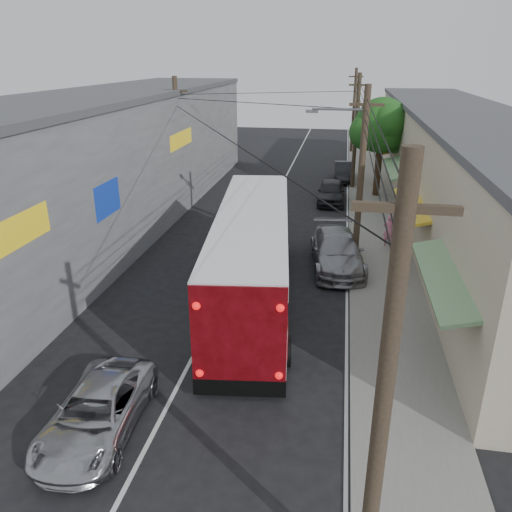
% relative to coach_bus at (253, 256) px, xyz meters
% --- Properties ---
extents(ground, '(120.00, 120.00, 0.00)m').
position_rel_coach_bus_xyz_m(ground, '(-1.19, -9.10, -1.88)').
color(ground, black).
rests_on(ground, ground).
extents(sidewalk, '(3.00, 80.00, 0.12)m').
position_rel_coach_bus_xyz_m(sidewalk, '(5.31, 10.90, -1.82)').
color(sidewalk, slate).
rests_on(sidewalk, ground).
extents(building_right, '(7.09, 40.00, 6.25)m').
position_rel_coach_bus_xyz_m(building_right, '(9.80, 12.90, 1.27)').
color(building_right, '#BEAB97').
rests_on(building_right, ground).
extents(building_left, '(7.20, 36.00, 7.25)m').
position_rel_coach_bus_xyz_m(building_left, '(-9.69, 8.89, 1.77)').
color(building_left, gray).
rests_on(building_left, ground).
extents(utility_poles, '(11.80, 45.28, 8.00)m').
position_rel_coach_bus_xyz_m(utility_poles, '(1.94, 11.22, 2.25)').
color(utility_poles, '#473828').
rests_on(utility_poles, ground).
extents(street_tree, '(4.40, 4.00, 6.60)m').
position_rel_coach_bus_xyz_m(street_tree, '(5.68, 16.91, 2.79)').
color(street_tree, '#3F2B19').
rests_on(street_tree, ground).
extents(coach_bus, '(4.08, 12.82, 3.63)m').
position_rel_coach_bus_xyz_m(coach_bus, '(0.00, 0.00, 0.00)').
color(coach_bus, white).
rests_on(coach_bus, ground).
extents(jeepney, '(2.25, 4.52, 1.23)m').
position_rel_coach_bus_xyz_m(jeepney, '(-2.59, -8.10, -1.27)').
color(jeepney, '#B8B8BF').
rests_on(jeepney, ground).
extents(parked_suv, '(2.87, 5.67, 1.58)m').
position_rel_coach_bus_xyz_m(parked_suv, '(3.21, 3.90, -1.09)').
color(parked_suv, gray).
rests_on(parked_suv, ground).
extents(parked_car_mid, '(1.75, 4.32, 1.47)m').
position_rel_coach_bus_xyz_m(parked_car_mid, '(2.61, 14.84, -1.15)').
color(parked_car_mid, '#232428').
rests_on(parked_car_mid, ground).
extents(parked_car_far, '(1.59, 4.27, 1.39)m').
position_rel_coach_bus_xyz_m(parked_car_far, '(3.41, 21.38, -1.18)').
color(parked_car_far, black).
rests_on(parked_car_far, ground).
extents(pedestrian_near, '(0.65, 0.48, 1.65)m').
position_rel_coach_bus_xyz_m(pedestrian_near, '(5.71, 6.76, -0.94)').
color(pedestrian_near, pink).
rests_on(pedestrian_near, sidewalk).
extents(pedestrian_far, '(0.71, 0.57, 1.41)m').
position_rel_coach_bus_xyz_m(pedestrian_far, '(6.34, 7.15, -1.06)').
color(pedestrian_far, '#91A6D4').
rests_on(pedestrian_far, sidewalk).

